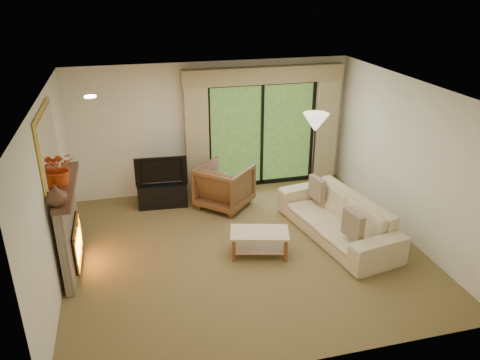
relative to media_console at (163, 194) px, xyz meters
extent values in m
plane|color=brown|center=(1.11, -1.95, -0.23)|extent=(5.50, 5.50, 0.00)
plane|color=white|center=(1.11, -1.95, 2.37)|extent=(5.50, 5.50, 0.00)
plane|color=white|center=(1.11, 0.55, 1.07)|extent=(5.00, 0.00, 5.00)
plane|color=white|center=(1.11, -4.45, 1.07)|extent=(5.00, 0.00, 5.00)
plane|color=white|center=(-1.64, -1.95, 1.07)|extent=(0.00, 5.00, 5.00)
plane|color=white|center=(3.86, -1.95, 1.07)|extent=(0.00, 5.00, 5.00)
cube|color=tan|center=(0.76, 0.39, 0.97)|extent=(0.45, 0.18, 2.35)
cube|color=tan|center=(3.46, 0.39, 0.97)|extent=(0.45, 0.18, 2.35)
cube|color=tan|center=(2.11, 0.41, 2.09)|extent=(3.20, 0.24, 0.32)
cube|color=black|center=(0.00, 0.00, 0.00)|extent=(0.95, 0.48, 0.46)
imported|color=black|center=(0.00, 0.00, 0.51)|extent=(0.97, 0.20, 0.56)
imported|color=brown|center=(1.14, -0.33, 0.19)|extent=(1.28, 1.28, 0.83)
imported|color=beige|center=(2.72, -1.91, 0.12)|extent=(1.35, 2.55, 0.71)
cube|color=brown|center=(2.64, -2.61, 0.37)|extent=(0.18, 0.44, 0.42)
cube|color=brown|center=(2.64, -1.21, 0.36)|extent=(0.18, 0.42, 0.40)
imported|color=#4D2F23|center=(-1.50, -2.45, 1.28)|extent=(0.30, 0.30, 0.28)
imported|color=#C33D0F|center=(-1.50, -1.79, 1.39)|extent=(0.45, 0.39, 0.50)
camera|label=1|loc=(-0.55, -8.21, 3.82)|focal=35.00mm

